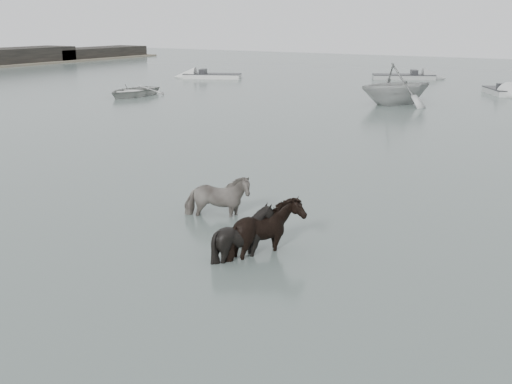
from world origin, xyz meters
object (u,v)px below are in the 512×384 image
(pony_pinto, at_px, (217,189))
(rowboat_lead, at_px, (132,89))
(pony_dark, at_px, (266,222))
(pony_black, at_px, (244,224))

(pony_pinto, bearing_deg, rowboat_lead, 19.07)
(rowboat_lead, bearing_deg, pony_dark, -46.72)
(pony_dark, relative_size, pony_black, 1.07)
(pony_pinto, relative_size, pony_dark, 1.15)
(pony_dark, relative_size, rowboat_lead, 0.36)
(pony_black, bearing_deg, rowboat_lead, 22.47)
(pony_dark, bearing_deg, rowboat_lead, 43.00)
(pony_pinto, height_order, rowboat_lead, pony_pinto)
(pony_pinto, xyz_separation_m, pony_black, (2.06, -1.97, -0.02))
(pony_black, xyz_separation_m, rowboat_lead, (-21.19, 20.19, -0.27))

